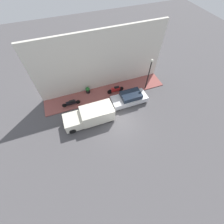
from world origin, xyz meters
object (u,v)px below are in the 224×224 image
(motorcycle_red, at_px, (116,89))
(potted_plant, at_px, (88,90))
(delivery_van, at_px, (90,116))
(streetlamp, at_px, (150,71))
(parked_car, at_px, (129,98))
(motorcycle_black, at_px, (71,103))

(motorcycle_red, relative_size, potted_plant, 2.55)
(motorcycle_red, bearing_deg, delivery_van, 126.81)
(delivery_van, height_order, streetlamp, streetlamp)
(parked_car, height_order, motorcycle_black, parked_car)
(parked_car, relative_size, motorcycle_red, 1.98)
(motorcycle_red, bearing_deg, potted_plant, 70.85)
(motorcycle_red, bearing_deg, parked_car, -152.84)
(parked_car, relative_size, motorcycle_black, 1.97)
(parked_car, height_order, potted_plant, parked_car)
(motorcycle_black, xyz_separation_m, motorcycle_red, (0.21, -5.60, 0.08))
(potted_plant, bearing_deg, delivery_van, 169.51)
(delivery_van, relative_size, potted_plant, 6.29)
(parked_car, height_order, streetlamp, streetlamp)
(parked_car, bearing_deg, motorcycle_black, 75.24)
(delivery_van, height_order, potted_plant, delivery_van)
(parked_car, xyz_separation_m, potted_plant, (3.09, 4.28, -0.14))
(delivery_van, bearing_deg, motorcycle_black, 28.91)
(motorcycle_black, distance_m, streetlamp, 9.80)
(motorcycle_black, relative_size, motorcycle_red, 1.01)
(streetlamp, bearing_deg, motorcycle_red, 81.64)
(delivery_van, bearing_deg, motorcycle_red, -53.19)
(parked_car, distance_m, motorcycle_black, 6.84)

